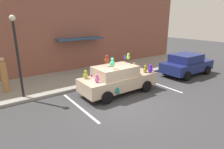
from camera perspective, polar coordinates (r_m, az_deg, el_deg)
The scene contains 10 objects.
ground_plane at distance 9.21m, azimuth 3.11°, elevation -9.16°, with size 60.00×60.00×0.00m, color #38383A.
sidewalk at distance 13.17m, azimuth -10.65°, elevation -1.02°, with size 24.00×4.00×0.15m, color gray.
storefront_building at distance 14.58m, azimuth -15.01°, elevation 12.90°, with size 24.00×1.25×6.40m.
parking_stripe_front at distance 12.29m, azimuth 13.67°, elevation -2.86°, with size 0.12×3.60×0.01m, color silver.
parking_stripe_rear at distance 9.11m, azimuth -9.89°, elevation -9.67°, with size 0.12×3.60×0.01m, color silver.
plush_covered_car at distance 10.38m, azimuth 1.69°, elevation -1.31°, with size 4.36×1.98×2.16m.
parked_sedan_behind at distance 14.84m, azimuth 21.67°, elevation 2.93°, with size 4.13×2.02×1.54m.
teddy_bear_on_sidewalk at distance 14.21m, azimuth 7.35°, elevation 1.97°, with size 0.33×0.27×0.63m.
street_lamp_post at distance 10.14m, azimuth -26.89°, elevation 6.89°, with size 0.28×0.28×4.01m.
pedestrian_near_shopfront at distance 11.56m, azimuth -29.80°, elevation -0.38°, with size 0.33×0.33×1.92m.
Camera 1 is at (-5.25, -6.43, 4.00)m, focal length 30.19 mm.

